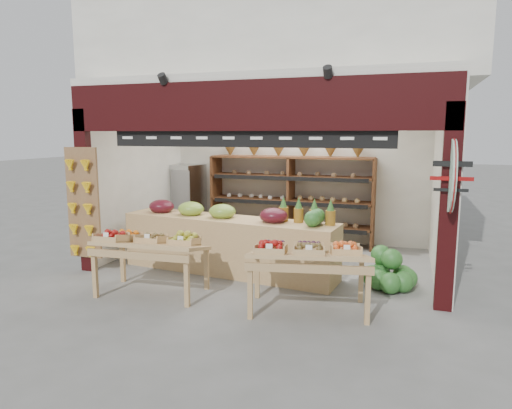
% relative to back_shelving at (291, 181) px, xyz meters
% --- Properties ---
extents(ground, '(60.00, 60.00, 0.00)m').
position_rel_back_shelving_xyz_m(ground, '(0.04, -1.92, -1.29)').
color(ground, slate).
rests_on(ground, ground).
extents(shop_structure, '(6.36, 5.12, 5.40)m').
position_rel_back_shelving_xyz_m(shop_structure, '(0.04, -0.31, 2.63)').
color(shop_structure, white).
rests_on(shop_structure, ground).
extents(banana_board, '(0.60, 0.15, 1.80)m').
position_rel_back_shelving_xyz_m(banana_board, '(-2.69, -3.10, -0.17)').
color(banana_board, olive).
rests_on(banana_board, ground).
extents(gift_sign, '(0.04, 0.93, 0.92)m').
position_rel_back_shelving_xyz_m(gift_sign, '(2.79, -3.07, 0.46)').
color(gift_sign, '#C0F1DB').
rests_on(gift_sign, ground).
extents(back_shelving, '(3.39, 0.56, 2.06)m').
position_rel_back_shelving_xyz_m(back_shelving, '(0.00, 0.00, 0.00)').
color(back_shelving, brown).
rests_on(back_shelving, ground).
extents(refrigerator, '(0.75, 0.75, 1.59)m').
position_rel_back_shelving_xyz_m(refrigerator, '(-2.36, -0.03, -0.49)').
color(refrigerator, '#B1B4B8').
rests_on(refrigerator, ground).
extents(cardboard_stack, '(1.06, 0.84, 0.70)m').
position_rel_back_shelving_xyz_m(cardboard_stack, '(-1.71, -1.27, -1.03)').
color(cardboard_stack, beige).
rests_on(cardboard_stack, ground).
extents(mid_counter, '(3.69, 1.13, 1.13)m').
position_rel_back_shelving_xyz_m(mid_counter, '(-0.47, -2.35, -0.79)').
color(mid_counter, tan).
rests_on(mid_counter, ground).
extents(display_table_left, '(1.54, 0.93, 0.96)m').
position_rel_back_shelving_xyz_m(display_table_left, '(-1.21, -3.58, -0.56)').
color(display_table_left, tan).
rests_on(display_table_left, ground).
extents(display_table_right, '(1.67, 1.14, 0.98)m').
position_rel_back_shelving_xyz_m(display_table_right, '(1.07, -3.54, -0.53)').
color(display_table_right, tan).
rests_on(display_table_right, ground).
extents(watermelon_pile, '(0.81, 0.78, 0.59)m').
position_rel_back_shelving_xyz_m(watermelon_pile, '(2.09, -2.31, -1.07)').
color(watermelon_pile, '#18491B').
rests_on(watermelon_pile, ground).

